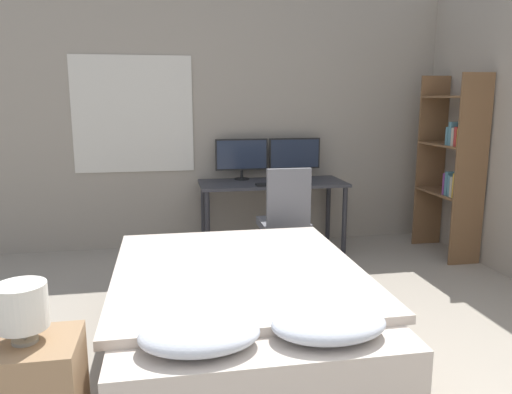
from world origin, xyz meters
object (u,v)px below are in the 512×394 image
at_px(bed, 241,314).
at_px(monitor_right, 295,155).
at_px(monitor_left, 242,156).
at_px(keyboard, 277,184).
at_px(office_chair, 285,232).
at_px(computer_mouse, 306,182).
at_px(bookshelf, 454,160).
at_px(desk, 272,190).
at_px(bedside_lamp, 22,307).

height_order(bed, monitor_right, monitor_right).
bearing_deg(bed, monitor_left, 81.09).
distance_m(keyboard, office_chair, 0.61).
xyz_separation_m(monitor_left, office_chair, (0.25, -0.91, -0.59)).
relative_size(monitor_left, office_chair, 0.56).
bearing_deg(computer_mouse, office_chair, -123.68).
height_order(bed, bookshelf, bookshelf).
height_order(bed, desk, desk).
relative_size(keyboard, office_chair, 0.42).
bearing_deg(office_chair, bedside_lamp, -126.21).
distance_m(office_chair, bookshelf, 1.88).
bearing_deg(bedside_lamp, monitor_left, 66.29).
xyz_separation_m(bedside_lamp, monitor_right, (1.96, 3.15, 0.23)).
bearing_deg(monitor_left, computer_mouse, -35.44).
xyz_separation_m(desk, office_chair, (-0.04, -0.70, -0.26)).
height_order(monitor_left, office_chair, monitor_left).
relative_size(keyboard, bookshelf, 0.23).
height_order(computer_mouse, bookshelf, bookshelf).
bearing_deg(monitor_left, bookshelf, -19.11).
bearing_deg(monitor_left, office_chair, -74.56).
relative_size(office_chair, bookshelf, 0.55).
bearing_deg(bookshelf, bed, -145.93).
height_order(monitor_left, monitor_right, same).
xyz_separation_m(monitor_left, monitor_right, (0.58, 0.00, 0.00)).
bearing_deg(desk, monitor_right, 36.08).
relative_size(monitor_right, computer_mouse, 7.91).
height_order(bedside_lamp, desk, bedside_lamp).
distance_m(bed, office_chair, 1.53).
xyz_separation_m(desk, monitor_left, (-0.29, 0.21, 0.34)).
bearing_deg(desk, computer_mouse, -34.82).
bearing_deg(bookshelf, desk, 164.20).
distance_m(monitor_left, keyboard, 0.56).
bearing_deg(office_chair, bed, -113.74).
distance_m(desk, monitor_right, 0.49).
distance_m(bedside_lamp, computer_mouse, 3.37).
bearing_deg(bedside_lamp, office_chair, 53.79).
xyz_separation_m(bed, desk, (0.65, 2.10, 0.38)).
bearing_deg(monitor_right, monitor_left, 180.00).
bearing_deg(desk, office_chair, -92.87).
bearing_deg(monitor_right, bedside_lamp, -121.89).
distance_m(monitor_right, keyboard, 0.56).
relative_size(bed, computer_mouse, 29.96).
height_order(bed, computer_mouse, computer_mouse).
bearing_deg(office_chair, bookshelf, 6.89).
xyz_separation_m(computer_mouse, office_chair, (-0.33, -0.50, -0.36)).
height_order(monitor_right, computer_mouse, monitor_right).
bearing_deg(bedside_lamp, computer_mouse, 54.24).
height_order(bedside_lamp, office_chair, office_chair).
bearing_deg(office_chair, desk, 87.13).
height_order(desk, monitor_right, monitor_right).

